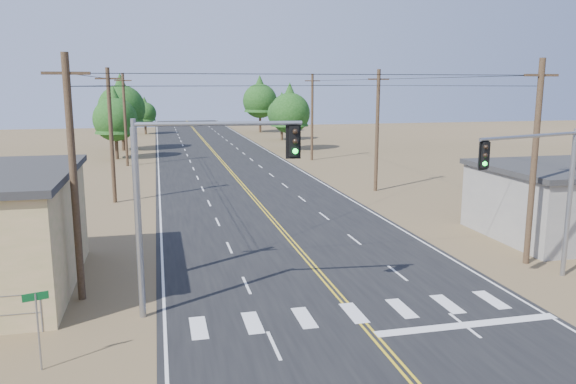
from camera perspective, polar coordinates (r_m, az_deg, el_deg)
name	(u,v)px	position (r m, az deg, el deg)	size (l,w,h in m)	color
road	(256,201)	(42.96, -3.23, -0.92)	(15.00, 200.00, 0.02)	black
utility_pole_left_near	(74,178)	(23.95, -20.95, 1.37)	(1.80, 0.30, 10.00)	#4C3826
utility_pole_left_mid	(111,135)	(43.72, -17.52, 5.57)	(1.80, 0.30, 10.00)	#4C3826
utility_pole_left_far	(125,119)	(63.63, -16.22, 7.14)	(1.80, 0.30, 10.00)	#4C3826
utility_pole_right_near	(534,162)	(29.58, 23.73, 2.85)	(1.80, 0.30, 10.00)	#4C3826
utility_pole_right_mid	(377,130)	(47.04, 9.05, 6.27)	(1.80, 0.30, 10.00)	#4C3826
utility_pole_right_far	(312,116)	(65.95, 2.47, 7.67)	(1.80, 0.30, 10.00)	#4C3826
signal_mast_left	(186,185)	(21.15, -10.33, 0.74)	(6.25, 0.98, 7.57)	gray
signal_mast_right	(546,180)	(26.87, 24.74, 1.09)	(6.03, 2.14, 6.84)	gray
street_sign	(37,319)	(19.24, -24.12, -11.66)	(0.74, 0.23, 2.55)	gray
tree_left_near	(115,115)	(69.90, -17.19, 7.49)	(5.15, 5.15, 8.58)	#3F2D1E
tree_left_mid	(121,103)	(78.83, -16.58, 8.61)	(6.18, 6.18, 10.29)	#3F2D1E
tree_left_far	(145,111)	(104.44, -14.35, 7.97)	(4.04, 4.04, 6.73)	#3F2D1E
tree_right_near	(290,109)	(76.06, 0.18, 8.44)	(5.46, 5.46, 9.09)	#3F2D1E
tree_right_mid	(282,111)	(90.25, -0.63, 8.27)	(4.61, 4.61, 7.69)	#3F2D1E
tree_right_far	(260,97)	(105.25, -2.87, 9.58)	(6.33, 6.33, 10.55)	#3F2D1E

